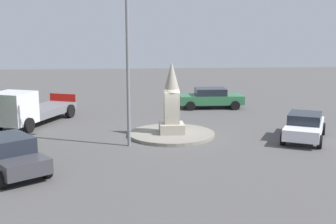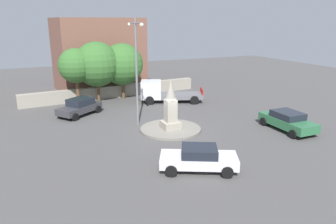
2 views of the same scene
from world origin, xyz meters
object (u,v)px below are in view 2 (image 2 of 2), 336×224
at_px(monument, 171,107).
at_px(tree_near_wall, 76,66).
at_px(car_white_parked_right, 199,158).
at_px(tree_mid_cluster, 122,64).
at_px(streetlamp, 136,62).
at_px(car_dark_grey_waiting, 80,107).
at_px(tree_far_corner, 97,64).
at_px(truck_white_near_island, 163,92).
at_px(corner_building, 98,54).
at_px(car_green_parked_left, 288,121).

relative_size(monument, tree_near_wall, 0.69).
height_order(car_white_parked_right, tree_mid_cluster, tree_mid_cluster).
height_order(streetlamp, tree_mid_cluster, streetlamp).
bearing_deg(car_dark_grey_waiting, tree_near_wall, -7.32).
bearing_deg(tree_mid_cluster, car_white_parked_right, 176.62).
distance_m(car_white_parked_right, tree_far_corner, 17.96).
bearing_deg(tree_mid_cluster, car_dark_grey_waiting, 130.06).
xyz_separation_m(car_white_parked_right, tree_mid_cluster, (17.85, -1.05, 2.88)).
xyz_separation_m(truck_white_near_island, tree_mid_cluster, (3.13, 3.15, 2.58)).
bearing_deg(truck_white_near_island, car_dark_grey_waiting, 98.45).
distance_m(monument, streetlamp, 4.21).
xyz_separation_m(truck_white_near_island, tree_near_wall, (2.74, 7.84, 2.74)).
relative_size(tree_near_wall, tree_mid_cluster, 0.95).
relative_size(streetlamp, corner_building, 0.88).
distance_m(tree_near_wall, tree_mid_cluster, 4.71).
bearing_deg(corner_building, car_green_parked_left, -155.60).
xyz_separation_m(monument, car_green_parked_left, (-3.56, -7.97, -1.09)).
xyz_separation_m(streetlamp, tree_far_corner, (8.76, 1.15, -1.15)).
bearing_deg(truck_white_near_island, tree_mid_cluster, 45.14).
height_order(car_green_parked_left, tree_near_wall, tree_near_wall).
distance_m(streetlamp, car_white_parked_right, 9.83).
distance_m(monument, tree_near_wall, 12.07).
distance_m(monument, truck_white_near_island, 8.60).
relative_size(car_white_parked_right, car_green_parked_left, 1.00).
distance_m(car_white_parked_right, corner_building, 24.10).
distance_m(car_green_parked_left, truck_white_near_island, 12.72).
height_order(car_white_parked_right, corner_building, corner_building).
bearing_deg(streetlamp, monument, -140.88).
xyz_separation_m(streetlamp, tree_near_wall, (8.59, 3.19, -1.17)).
relative_size(car_green_parked_left, corner_building, 0.48).
xyz_separation_m(monument, truck_white_near_island, (8.08, -2.85, -0.81)).
distance_m(streetlamp, tree_mid_cluster, 9.21).
bearing_deg(car_green_parked_left, monument, 65.96).
bearing_deg(tree_near_wall, tree_mid_cluster, -85.20).
xyz_separation_m(truck_white_near_island, corner_building, (9.14, 4.29, 3.09)).
relative_size(monument, tree_far_corner, 0.63).
xyz_separation_m(car_green_parked_left, truck_white_near_island, (11.63, 5.13, 0.27)).
bearing_deg(corner_building, tree_mid_cluster, -169.23).
xyz_separation_m(car_dark_grey_waiting, corner_building, (10.38, -4.06, 3.35)).
height_order(streetlamp, tree_far_corner, streetlamp).
xyz_separation_m(car_green_parked_left, corner_building, (20.77, 9.42, 3.37)).
bearing_deg(monument, tree_near_wall, 24.79).
height_order(tree_near_wall, tree_far_corner, tree_far_corner).
bearing_deg(tree_far_corner, car_dark_grey_waiting, 148.44).
bearing_deg(car_green_parked_left, car_white_parked_right, 108.28).
distance_m(streetlamp, car_green_parked_left, 12.11).
bearing_deg(car_dark_grey_waiting, tree_far_corner, -31.56).
distance_m(monument, tree_far_corner, 11.54).
xyz_separation_m(streetlamp, corner_building, (14.99, -0.36, -0.81)).
xyz_separation_m(car_white_parked_right, corner_building, (23.85, 0.09, 3.40)).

